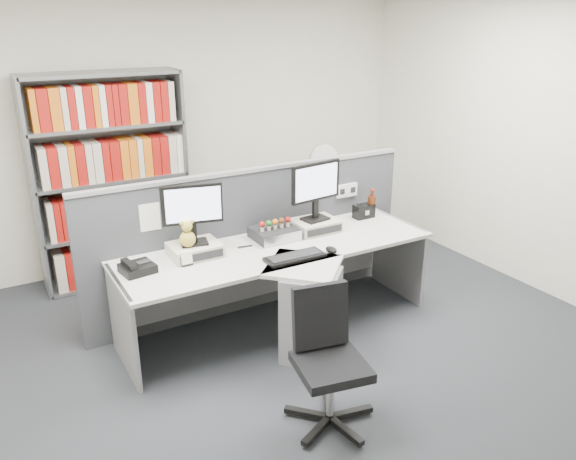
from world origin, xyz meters
TOP-DOWN VIEW (x-y plane):
  - ground at (0.00, 0.00)m, footprint 5.50×5.50m
  - room_shell at (0.00, 0.00)m, footprint 5.04×5.54m
  - partition at (0.00, 1.25)m, footprint 3.00×0.08m
  - desk at (0.00, 0.60)m, footprint 2.60×1.20m
  - monitor_riser_left at (-0.64, 0.98)m, footprint 0.38×0.31m
  - monitor_riser_right at (0.46, 0.98)m, footprint 0.38×0.31m
  - monitor_left at (-0.64, 0.98)m, footprint 0.46×0.19m
  - monitor_right at (0.46, 0.98)m, footprint 0.49×0.18m
  - desktop_pc at (0.06, 0.99)m, footprint 0.35×0.31m
  - figurines at (0.06, 0.97)m, footprint 0.29×0.05m
  - keyboard at (-0.00, 0.54)m, footprint 0.47×0.18m
  - mouse at (0.31, 0.51)m, footprint 0.07×0.12m
  - desk_phone at (-1.12, 0.90)m, footprint 0.25×0.24m
  - desk_calendar at (-0.76, 0.84)m, footprint 0.09×0.07m
  - plush_toy at (-0.70, 0.95)m, footprint 0.12×0.12m
  - speaker at (1.03, 1.05)m, footprint 0.19×0.10m
  - cola_bottle at (1.11, 1.04)m, footprint 0.08×0.08m
  - shelving_unit at (-0.90, 2.44)m, footprint 1.41×0.40m
  - filing_cabinet at (1.20, 1.99)m, footprint 0.45×0.61m
  - desk_fan at (1.20, 1.99)m, footprint 0.30×0.18m
  - office_chair at (-0.30, -0.36)m, footprint 0.58×0.58m

SIDE VIEW (x-z plane):
  - ground at x=0.00m, z-range 0.00..0.00m
  - filing_cabinet at x=1.20m, z-range 0.00..0.70m
  - desk at x=0.00m, z-range 0.10..0.82m
  - office_chair at x=-0.30m, z-range 0.03..0.91m
  - partition at x=0.00m, z-range 0.01..1.29m
  - keyboard at x=0.00m, z-range 0.72..0.75m
  - mouse at x=0.31m, z-range 0.72..0.76m
  - desk_phone at x=-1.12m, z-range 0.71..0.81m
  - desktop_pc at x=0.06m, z-range 0.72..0.81m
  - desk_calendar at x=-0.76m, z-range 0.71..0.82m
  - monitor_riser_left at x=-0.64m, z-range 0.72..0.82m
  - monitor_riser_right at x=0.46m, z-range 0.72..0.82m
  - speaker at x=1.03m, z-range 0.72..0.85m
  - cola_bottle at x=1.11m, z-range 0.69..0.95m
  - figurines at x=0.06m, z-range 0.82..0.91m
  - plush_toy at x=-0.70m, z-range 0.80..1.02m
  - shelving_unit at x=-0.90m, z-range -0.02..1.98m
  - desk_fan at x=1.20m, z-range 0.76..1.27m
  - monitor_left at x=-0.64m, z-range 0.87..1.34m
  - monitor_right at x=0.46m, z-range 0.87..1.37m
  - room_shell at x=0.00m, z-range 0.43..3.15m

